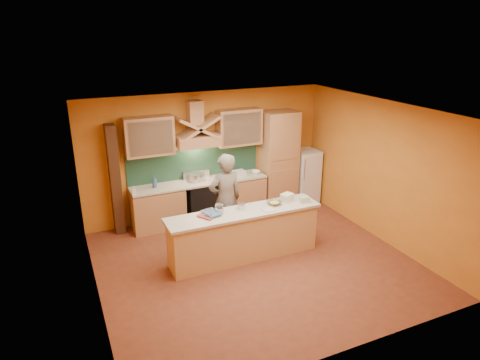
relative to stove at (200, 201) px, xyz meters
name	(u,v)px	position (x,y,z in m)	size (l,w,h in m)	color
floor	(256,263)	(0.30, -2.20, -0.45)	(5.50, 5.00, 0.01)	brown
ceiling	(258,112)	(0.30, -2.20, 2.35)	(5.50, 5.00, 0.01)	white
wall_back	(207,155)	(0.30, 0.30, 0.95)	(5.50, 0.02, 2.80)	orange
wall_front	(347,261)	(0.30, -4.70, 0.95)	(5.50, 0.02, 2.80)	orange
wall_left	(90,220)	(-2.45, -2.20, 0.95)	(0.02, 5.00, 2.80)	orange
wall_right	(382,172)	(3.05, -2.20, 0.95)	(0.02, 5.00, 2.80)	orange
base_cabinet_left	(158,209)	(-0.95, 0.00, -0.02)	(1.10, 0.60, 0.86)	tan
base_cabinet_right	(239,195)	(0.95, 0.00, -0.02)	(1.10, 0.60, 0.86)	tan
counter_top	(200,182)	(0.00, 0.00, 0.45)	(3.00, 0.62, 0.04)	beige
stove	(200,201)	(0.00, 0.00, 0.00)	(0.60, 0.58, 0.90)	black
backsplash	(195,163)	(0.00, 0.28, 0.80)	(3.00, 0.03, 0.70)	#1B3D2D
range_hood	(197,140)	(0.00, 0.05, 1.37)	(0.92, 0.50, 0.24)	tan
hood_chimney	(195,112)	(0.00, 0.15, 1.95)	(0.30, 0.30, 0.50)	tan
upper_cabinet_left	(149,136)	(-1.00, 0.12, 1.55)	(1.00, 0.35, 0.80)	tan
upper_cabinet_right	(239,127)	(1.00, 0.12, 1.55)	(1.00, 0.35, 0.80)	tan
pantry_column	(278,160)	(1.95, 0.00, 0.70)	(0.80, 0.60, 2.30)	tan
fridge	(305,176)	(2.70, 0.00, 0.20)	(0.58, 0.60, 1.30)	white
trim_column_left	(115,180)	(-1.75, 0.15, 0.70)	(0.20, 0.30, 2.30)	#472816
island_body	(244,236)	(0.20, -1.90, -0.01)	(2.80, 0.55, 0.88)	#E0AF72
island_top	(244,212)	(0.20, -1.90, 0.47)	(2.90, 0.62, 0.05)	beige
person	(225,200)	(0.10, -1.24, 0.48)	(0.68, 0.45, 1.86)	#70665B
pot_large	(195,178)	(-0.10, 0.03, 0.54)	(0.25, 0.25, 0.18)	#BBBBC2
pot_small	(200,178)	(0.04, 0.05, 0.52)	(0.20, 0.20, 0.14)	#BAB9C1
soap_bottle_a	(134,190)	(-1.45, -0.19, 0.56)	(0.08, 0.08, 0.17)	white
soap_bottle_b	(155,182)	(-0.98, 0.01, 0.60)	(0.10, 0.10, 0.26)	#355E92
bowl_back	(256,172)	(1.35, -0.04, 0.50)	(0.20, 0.20, 0.06)	white
dish_rack	(239,173)	(0.95, 0.02, 0.52)	(0.28, 0.22, 0.10)	silver
book_lower	(203,218)	(-0.59, -1.91, 0.51)	(0.23, 0.31, 0.03)	#A5473B
book_upper	(205,215)	(-0.52, -1.83, 0.53)	(0.26, 0.35, 0.03)	#416890
jar_large	(219,209)	(-0.23, -1.77, 0.57)	(0.15, 0.15, 0.16)	silver
jar_small	(208,213)	(-0.48, -1.89, 0.57)	(0.11, 0.11, 0.15)	white
kitchen_scale	(242,207)	(0.19, -1.81, 0.54)	(0.11, 0.11, 0.09)	white
mixing_bowl	(274,203)	(0.85, -1.85, 0.53)	(0.27, 0.27, 0.07)	silver
cloth	(269,210)	(0.62, -2.05, 0.50)	(0.22, 0.16, 0.01)	beige
grocery_bag_a	(287,197)	(1.15, -1.80, 0.57)	(0.22, 0.18, 0.14)	beige
grocery_bag_b	(304,199)	(1.42, -1.98, 0.55)	(0.17, 0.13, 0.11)	beige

